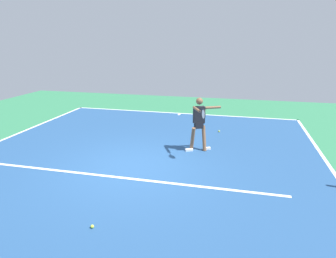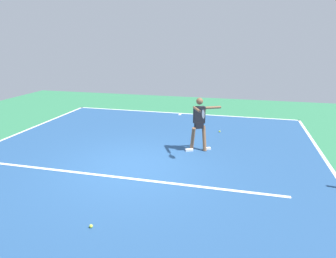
{
  "view_description": "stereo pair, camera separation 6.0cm",
  "coord_description": "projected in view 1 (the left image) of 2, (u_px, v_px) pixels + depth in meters",
  "views": [
    {
      "loc": [
        -2.71,
        7.08,
        3.35
      ],
      "look_at": [
        -0.77,
        -0.86,
        0.9
      ],
      "focal_mm": 31.72,
      "sensor_mm": 36.0,
      "label": 1
    },
    {
      "loc": [
        -2.77,
        7.06,
        3.35
      ],
      "look_at": [
        -0.77,
        -0.86,
        0.9
      ],
      "focal_mm": 31.72,
      "sensor_mm": 36.0,
      "label": 2
    }
  ],
  "objects": [
    {
      "name": "tennis_ball_by_sideline",
      "position": [
        92.0,
        226.0,
        5.51
      ],
      "size": [
        0.07,
        0.07,
        0.07
      ],
      "primitive_type": "sphere",
      "color": "#C6E53D",
      "rests_on": "ground_plane"
    },
    {
      "name": "court_line_centre_mark",
      "position": [
        179.0,
        114.0,
        13.99
      ],
      "size": [
        0.1,
        0.3,
        0.01
      ],
      "primitive_type": "cube",
      "color": "white",
      "rests_on": "ground_plane"
    },
    {
      "name": "court_line_baseline_near",
      "position": [
        180.0,
        113.0,
        14.17
      ],
      "size": [
        10.64,
        0.1,
        0.01
      ],
      "primitive_type": "cube",
      "color": "white",
      "rests_on": "ground_plane"
    },
    {
      "name": "court_line_service",
      "position": [
        124.0,
        178.0,
        7.52
      ],
      "size": [
        7.98,
        0.1,
        0.01
      ],
      "primitive_type": "cube",
      "color": "white",
      "rests_on": "ground_plane"
    },
    {
      "name": "tennis_ball_centre_court",
      "position": [
        219.0,
        131.0,
        11.27
      ],
      "size": [
        0.07,
        0.07,
        0.07
      ],
      "primitive_type": "sphere",
      "color": "#CCE033",
      "rests_on": "ground_plane"
    },
    {
      "name": "tennis_player",
      "position": [
        199.0,
        121.0,
        9.11
      ],
      "size": [
        1.03,
        1.34,
        1.7
      ],
      "rotation": [
        0.0,
        0.0,
        0.46
      ],
      "color": "brown",
      "rests_on": "ground_plane"
    },
    {
      "name": "court_surface",
      "position": [
        133.0,
        167.0,
        8.16
      ],
      "size": [
        10.64,
        13.02,
        0.0
      ],
      "primitive_type": "cube",
      "color": "navy",
      "rests_on": "ground_plane"
    },
    {
      "name": "ground_plane",
      "position": [
        133.0,
        167.0,
        8.16
      ],
      "size": [
        21.57,
        21.57,
        0.0
      ],
      "primitive_type": "plane",
      "color": "#2D754C"
    }
  ]
}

